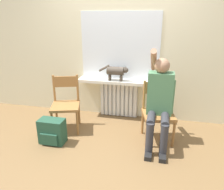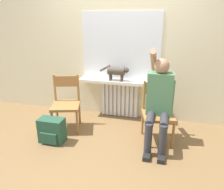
# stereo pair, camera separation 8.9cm
# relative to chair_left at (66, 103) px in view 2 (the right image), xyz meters

# --- Properties ---
(ground_plane) EXTENTS (12.00, 12.00, 0.00)m
(ground_plane) POSITION_rel_chair_left_xyz_m (0.72, -0.50, -0.43)
(ground_plane) COLOR brown
(wall_with_window) EXTENTS (7.00, 0.06, 2.70)m
(wall_with_window) POSITION_rel_chair_left_xyz_m (0.72, 0.73, 0.92)
(wall_with_window) COLOR beige
(wall_with_window) RESTS_ON ground_plane
(radiator) EXTENTS (0.67, 0.08, 0.65)m
(radiator) POSITION_rel_chair_left_xyz_m (0.72, 0.66, -0.11)
(radiator) COLOR silver
(radiator) RESTS_ON ground_plane
(windowsill) EXTENTS (1.38, 0.25, 0.05)m
(windowsill) POSITION_rel_chair_left_xyz_m (0.72, 0.58, 0.24)
(windowsill) COLOR white
(windowsill) RESTS_ON radiator
(window_glass) EXTENTS (1.32, 0.01, 1.10)m
(window_glass) POSITION_rel_chair_left_xyz_m (0.72, 0.70, 0.81)
(window_glass) COLOR white
(window_glass) RESTS_ON windowsill
(chair_left) EXTENTS (0.53, 0.53, 0.85)m
(chair_left) POSITION_rel_chair_left_xyz_m (0.00, 0.00, 0.00)
(chair_left) COLOR #9E6B38
(chair_left) RESTS_ON ground_plane
(chair_right) EXTENTS (0.51, 0.51, 0.85)m
(chair_right) POSITION_rel_chair_left_xyz_m (1.42, 0.00, 0.00)
(chair_right) COLOR #9E6B38
(chair_right) RESTS_ON ground_plane
(person) EXTENTS (0.36, 0.96, 1.34)m
(person) POSITION_rel_chair_left_xyz_m (1.43, -0.10, 0.23)
(person) COLOR #333338
(person) RESTS_ON ground_plane
(cat) EXTENTS (0.50, 0.14, 0.27)m
(cat) POSITION_rel_chair_left_xyz_m (0.70, 0.55, 0.42)
(cat) COLOR #4C4238
(cat) RESTS_ON windowsill
(backpack) EXTENTS (0.36, 0.23, 0.36)m
(backpack) POSITION_rel_chair_left_xyz_m (-0.03, -0.45, -0.26)
(backpack) COLOR #234C38
(backpack) RESTS_ON ground_plane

